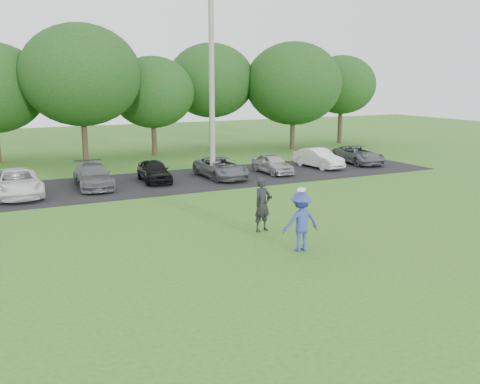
% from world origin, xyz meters
% --- Properties ---
extents(ground, '(100.00, 100.00, 0.00)m').
position_xyz_m(ground, '(0.00, 0.00, 0.00)').
color(ground, '#356A1E').
rests_on(ground, ground).
extents(parking_lot, '(32.00, 6.50, 0.03)m').
position_xyz_m(parking_lot, '(0.00, 13.00, 0.01)').
color(parking_lot, black).
rests_on(parking_lot, ground).
extents(utility_pole, '(0.28, 0.28, 9.77)m').
position_xyz_m(utility_pole, '(2.86, 12.47, 4.89)').
color(utility_pole, gray).
rests_on(utility_pole, ground).
extents(frisbee_player, '(1.24, 0.77, 2.03)m').
position_xyz_m(frisbee_player, '(0.50, 0.30, 0.93)').
color(frisbee_player, '#344093').
rests_on(frisbee_player, ground).
extents(camera_bystander, '(0.79, 0.62, 1.91)m').
position_xyz_m(camera_bystander, '(0.49, 2.74, 0.95)').
color(camera_bystander, black).
rests_on(camera_bystander, ground).
extents(parked_cars, '(28.46, 5.02, 1.20)m').
position_xyz_m(parked_cars, '(-0.71, 12.93, 0.60)').
color(parked_cars, silver).
rests_on(parked_cars, parking_lot).
extents(tree_row, '(42.39, 9.85, 8.64)m').
position_xyz_m(tree_row, '(1.51, 22.76, 4.91)').
color(tree_row, '#38281C').
rests_on(tree_row, ground).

